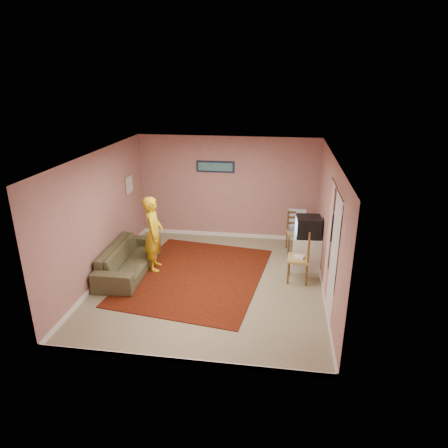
# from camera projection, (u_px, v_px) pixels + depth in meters

# --- Properties ---
(ground) EXTENTS (5.00, 5.00, 0.00)m
(ground) POSITION_uv_depth(u_px,v_px,m) (211.00, 282.00, 8.16)
(ground) COLOR gray
(ground) RESTS_ON ground
(wall_back) EXTENTS (4.50, 0.02, 2.60)m
(wall_back) POSITION_uv_depth(u_px,v_px,m) (227.00, 188.00, 10.02)
(wall_back) COLOR tan
(wall_back) RESTS_ON ground
(wall_front) EXTENTS (4.50, 0.02, 2.60)m
(wall_front) POSITION_uv_depth(u_px,v_px,m) (177.00, 286.00, 5.39)
(wall_front) COLOR tan
(wall_front) RESTS_ON ground
(wall_left) EXTENTS (0.02, 5.00, 2.60)m
(wall_left) POSITION_uv_depth(u_px,v_px,m) (100.00, 217.00, 8.01)
(wall_left) COLOR tan
(wall_left) RESTS_ON ground
(wall_right) EXTENTS (0.02, 5.00, 2.60)m
(wall_right) POSITION_uv_depth(u_px,v_px,m) (329.00, 229.00, 7.40)
(wall_right) COLOR tan
(wall_right) RESTS_ON ground
(ceiling) EXTENTS (4.50, 5.00, 0.02)m
(ceiling) POSITION_uv_depth(u_px,v_px,m) (209.00, 156.00, 7.25)
(ceiling) COLOR white
(ceiling) RESTS_ON wall_back
(baseboard_back) EXTENTS (4.50, 0.02, 0.10)m
(baseboard_back) POSITION_uv_depth(u_px,v_px,m) (227.00, 235.00, 10.45)
(baseboard_back) COLOR white
(baseboard_back) RESTS_ON ground
(baseboard_front) EXTENTS (4.50, 0.02, 0.10)m
(baseboard_front) POSITION_uv_depth(u_px,v_px,m) (180.00, 361.00, 5.84)
(baseboard_front) COLOR white
(baseboard_front) RESTS_ON ground
(baseboard_left) EXTENTS (0.02, 5.00, 0.10)m
(baseboard_left) POSITION_uv_depth(u_px,v_px,m) (107.00, 272.00, 8.45)
(baseboard_left) COLOR white
(baseboard_left) RESTS_ON ground
(baseboard_right) EXTENTS (0.02, 5.00, 0.10)m
(baseboard_right) POSITION_uv_depth(u_px,v_px,m) (323.00, 288.00, 7.84)
(baseboard_right) COLOR white
(baseboard_right) RESTS_ON ground
(window) EXTENTS (0.01, 1.10, 1.50)m
(window) POSITION_uv_depth(u_px,v_px,m) (335.00, 240.00, 6.51)
(window) COLOR black
(window) RESTS_ON wall_right
(curtain_sheer) EXTENTS (0.01, 0.75, 2.10)m
(curtain_sheer) POSITION_uv_depth(u_px,v_px,m) (334.00, 255.00, 6.45)
(curtain_sheer) COLOR white
(curtain_sheer) RESTS_ON wall_right
(curtain_floral) EXTENTS (0.01, 0.35, 2.10)m
(curtain_floral) POSITION_uv_depth(u_px,v_px,m) (329.00, 238.00, 7.10)
(curtain_floral) COLOR #EFE3CC
(curtain_floral) RESTS_ON wall_right
(curtain_rod) EXTENTS (0.02, 1.40, 0.02)m
(curtain_rod) POSITION_uv_depth(u_px,v_px,m) (337.00, 188.00, 6.21)
(curtain_rod) COLOR brown
(curtain_rod) RESTS_ON wall_right
(picture_back) EXTENTS (0.95, 0.04, 0.28)m
(picture_back) POSITION_uv_depth(u_px,v_px,m) (215.00, 167.00, 9.84)
(picture_back) COLOR #121832
(picture_back) RESTS_ON wall_back
(picture_left) EXTENTS (0.04, 0.38, 0.42)m
(picture_left) POSITION_uv_depth(u_px,v_px,m) (129.00, 184.00, 9.40)
(picture_left) COLOR tan
(picture_left) RESTS_ON wall_left
(area_rug) EXTENTS (3.09, 3.66, 0.02)m
(area_rug) POSITION_uv_depth(u_px,v_px,m) (196.00, 275.00, 8.41)
(area_rug) COLOR black
(area_rug) RESTS_ON ground
(tv_cabinet) EXTENTS (0.58, 0.53, 0.74)m
(tv_cabinet) POSITION_uv_depth(u_px,v_px,m) (306.00, 252.00, 8.65)
(tv_cabinet) COLOR white
(tv_cabinet) RESTS_ON ground
(crt_tv) EXTENTS (0.55, 0.49, 0.44)m
(crt_tv) POSITION_uv_depth(u_px,v_px,m) (308.00, 227.00, 8.44)
(crt_tv) COLOR black
(crt_tv) RESTS_ON tv_cabinet
(chair_a) EXTENTS (0.49, 0.47, 0.52)m
(chair_a) POSITION_uv_depth(u_px,v_px,m) (296.00, 228.00, 9.39)
(chair_a) COLOR tan
(chair_a) RESTS_ON ground
(dvd_player) EXTENTS (0.40, 0.31, 0.06)m
(dvd_player) POSITION_uv_depth(u_px,v_px,m) (296.00, 231.00, 9.41)
(dvd_player) COLOR silver
(dvd_player) RESTS_ON chair_a
(blue_throw) EXTENTS (0.41, 0.05, 0.44)m
(blue_throw) POSITION_uv_depth(u_px,v_px,m) (297.00, 218.00, 9.50)
(blue_throw) COLOR #9BC4FE
(blue_throw) RESTS_ON chair_a
(chair_b) EXTENTS (0.46, 0.48, 0.54)m
(chair_b) POSITION_uv_depth(u_px,v_px,m) (299.00, 253.00, 8.02)
(chair_b) COLOR tan
(chair_b) RESTS_ON ground
(game_console) EXTENTS (0.24, 0.20, 0.04)m
(game_console) POSITION_uv_depth(u_px,v_px,m) (299.00, 257.00, 8.05)
(game_console) COLOR white
(game_console) RESTS_ON chair_b
(sofa) EXTENTS (0.86, 2.11, 0.61)m
(sofa) POSITION_uv_depth(u_px,v_px,m) (129.00, 259.00, 8.48)
(sofa) COLOR #4E4A2F
(sofa) RESTS_ON ground
(person) EXTENTS (0.49, 0.66, 1.64)m
(person) POSITION_uv_depth(u_px,v_px,m) (154.00, 234.00, 8.45)
(person) COLOR gold
(person) RESTS_ON ground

